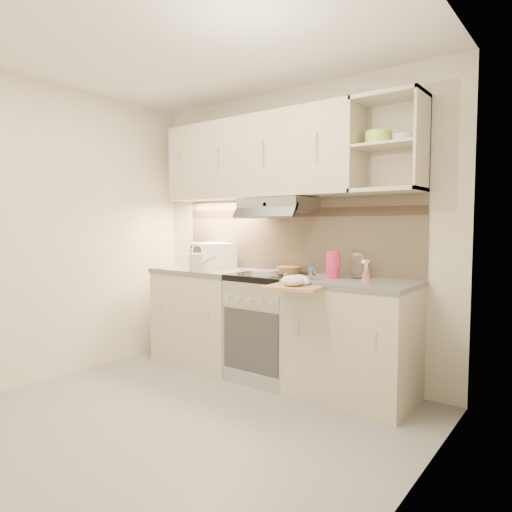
{
  "coord_description": "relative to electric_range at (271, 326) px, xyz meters",
  "views": [
    {
      "loc": [
        2.19,
        -2.04,
        1.32
      ],
      "look_at": [
        -0.05,
        0.95,
        1.06
      ],
      "focal_mm": 32.0,
      "sensor_mm": 36.0,
      "label": 1
    }
  ],
  "objects": [
    {
      "name": "glass_jar",
      "position": [
        0.71,
        0.14,
        0.55
      ],
      "size": [
        0.1,
        0.1,
        0.2
      ],
      "rotation": [
        0.0,
        0.0,
        -0.22
      ],
      "color": "silver",
      "rests_on": "worktop_right"
    },
    {
      "name": "pink_pitcher",
      "position": [
        0.56,
        0.04,
        0.55
      ],
      "size": [
        0.11,
        0.1,
        0.21
      ],
      "rotation": [
        0.0,
        0.0,
        -0.0
      ],
      "color": "#D52357",
      "rests_on": "worktop_right"
    },
    {
      "name": "base_cabinet_left",
      "position": [
        -0.75,
        0.0,
        -0.02
      ],
      "size": [
        0.9,
        0.6,
        0.86
      ],
      "primitive_type": "cube",
      "color": "beige",
      "rests_on": "ground"
    },
    {
      "name": "cutting_board",
      "position": [
        0.49,
        -0.38,
        0.42
      ],
      "size": [
        0.43,
        0.4,
        0.02
      ],
      "primitive_type": "cube",
      "rotation": [
        0.0,
        0.0,
        0.14
      ],
      "color": "tan",
      "rests_on": "base_cabinet_right"
    },
    {
      "name": "ground",
      "position": [
        0.0,
        -1.1,
        -0.45
      ],
      "size": [
        3.0,
        3.0,
        0.0
      ],
      "primitive_type": "plane",
      "color": "gray",
      "rests_on": "ground"
    },
    {
      "name": "base_cabinet_right",
      "position": [
        0.75,
        0.0,
        -0.02
      ],
      "size": [
        0.9,
        0.6,
        0.86
      ],
      "primitive_type": "cube",
      "color": "beige",
      "rests_on": "ground"
    },
    {
      "name": "microwave",
      "position": [
        -0.77,
        0.12,
        0.57
      ],
      "size": [
        0.51,
        0.45,
        0.24
      ],
      "rotation": [
        0.0,
        0.0,
        -0.4
      ],
      "color": "white",
      "rests_on": "worktop_left"
    },
    {
      "name": "watering_can",
      "position": [
        -0.64,
        -0.22,
        0.54
      ],
      "size": [
        0.28,
        0.14,
        0.24
      ],
      "rotation": [
        0.0,
        0.0,
        0.12
      ],
      "color": "silver",
      "rests_on": "worktop_left"
    },
    {
      "name": "bread_loaf",
      "position": [
        0.07,
        0.16,
        0.47
      ],
      "size": [
        0.2,
        0.2,
        0.05
      ],
      "primitive_type": "cylinder",
      "color": "#B17449",
      "rests_on": "electric_range"
    },
    {
      "name": "worktop_left",
      "position": [
        -0.75,
        0.0,
        0.43
      ],
      "size": [
        0.92,
        0.62,
        0.04
      ],
      "primitive_type": "cube",
      "color": "slate",
      "rests_on": "base_cabinet_left"
    },
    {
      "name": "worktop_right",
      "position": [
        0.75,
        0.0,
        0.43
      ],
      "size": [
        0.92,
        0.62,
        0.04
      ],
      "primitive_type": "cube",
      "color": "slate",
      "rests_on": "base_cabinet_right"
    },
    {
      "name": "room_shell",
      "position": [
        0.0,
        -0.73,
        1.18
      ],
      "size": [
        3.04,
        2.84,
        2.52
      ],
      "color": "beige",
      "rests_on": "ground"
    },
    {
      "name": "spice_jar",
      "position": [
        0.47,
        -0.13,
        0.49
      ],
      "size": [
        0.06,
        0.06,
        0.09
      ],
      "rotation": [
        0.0,
        0.0,
        0.17
      ],
      "color": "silver",
      "rests_on": "worktop_right"
    },
    {
      "name": "plate_stack",
      "position": [
        0.04,
        -0.14,
        0.47
      ],
      "size": [
        0.23,
        0.23,
        0.05
      ],
      "rotation": [
        0.0,
        0.0,
        -0.04
      ],
      "color": "silver",
      "rests_on": "electric_range"
    },
    {
      "name": "spray_bottle",
      "position": [
        0.91,
        -0.15,
        0.52
      ],
      "size": [
        0.07,
        0.07,
        0.18
      ],
      "rotation": [
        0.0,
        0.0,
        -0.29
      ],
      "color": "pink",
      "rests_on": "worktop_right"
    },
    {
      "name": "dish_towel",
      "position": [
        0.48,
        -0.38,
        0.47
      ],
      "size": [
        0.35,
        0.32,
        0.08
      ],
      "primitive_type": null,
      "rotation": [
        0.0,
        0.0,
        0.26
      ],
      "color": "silver",
      "rests_on": "cutting_board"
    },
    {
      "name": "electric_range",
      "position": [
        0.0,
        0.0,
        0.0
      ],
      "size": [
        0.6,
        0.6,
        0.9
      ],
      "color": "#B7B7BC",
      "rests_on": "ground"
    }
  ]
}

